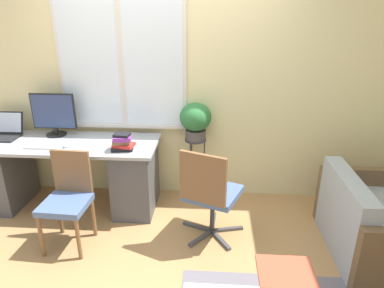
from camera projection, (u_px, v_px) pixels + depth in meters
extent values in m
plane|color=tan|center=(159.00, 227.00, 3.46)|extent=(14.00, 14.00, 0.00)
cube|color=beige|center=(166.00, 79.00, 3.69)|extent=(9.00, 0.06, 2.70)
cube|color=silver|center=(89.00, 55.00, 3.61)|extent=(0.69, 0.02, 1.56)
cube|color=white|center=(89.00, 56.00, 3.60)|extent=(0.62, 0.01, 1.49)
cube|color=silver|center=(153.00, 56.00, 3.57)|extent=(0.69, 0.02, 1.56)
cube|color=white|center=(153.00, 56.00, 3.56)|extent=(0.62, 0.01, 1.49)
cube|color=silver|center=(126.00, 125.00, 3.88)|extent=(1.43, 0.11, 0.04)
cube|color=#9EA3A8|center=(64.00, 144.00, 3.58)|extent=(1.95, 0.70, 0.03)
cube|color=#4C4C51|center=(4.00, 174.00, 3.76)|extent=(0.40, 0.62, 0.72)
cube|color=#4C4C51|center=(136.00, 178.00, 3.67)|extent=(0.40, 0.62, 0.72)
cube|color=black|center=(1.00, 138.00, 3.67)|extent=(0.35, 0.24, 0.02)
cube|color=black|center=(7.00, 122.00, 3.77)|extent=(0.35, 0.08, 0.23)
cube|color=silver|center=(7.00, 122.00, 3.76)|extent=(0.31, 0.07, 0.20)
cylinder|color=black|center=(57.00, 134.00, 3.77)|extent=(0.21, 0.21, 0.02)
cylinder|color=black|center=(56.00, 130.00, 3.76)|extent=(0.05, 0.05, 0.07)
cube|color=black|center=(53.00, 111.00, 3.68)|extent=(0.48, 0.02, 0.39)
cube|color=navy|center=(53.00, 112.00, 3.67)|extent=(0.45, 0.01, 0.36)
cube|color=silver|center=(42.00, 147.00, 3.43)|extent=(0.33, 0.12, 0.02)
ellipsoid|color=silver|center=(65.00, 146.00, 3.43)|extent=(0.04, 0.06, 0.03)
cube|color=black|center=(122.00, 148.00, 3.37)|extent=(0.22, 0.15, 0.03)
cube|color=red|center=(124.00, 145.00, 3.36)|extent=(0.22, 0.17, 0.03)
cube|color=olive|center=(122.00, 141.00, 3.35)|extent=(0.18, 0.13, 0.04)
cube|color=purple|center=(123.00, 138.00, 3.33)|extent=(0.18, 0.18, 0.04)
cube|color=black|center=(122.00, 135.00, 3.31)|extent=(0.16, 0.13, 0.03)
cylinder|color=brown|center=(41.00, 235.00, 2.98)|extent=(0.04, 0.04, 0.43)
cylinder|color=brown|center=(78.00, 238.00, 2.94)|extent=(0.04, 0.04, 0.43)
cylinder|color=brown|center=(60.00, 214.00, 3.29)|extent=(0.04, 0.04, 0.43)
cylinder|color=brown|center=(93.00, 216.00, 3.26)|extent=(0.04, 0.04, 0.43)
cube|color=#4C6699|center=(65.00, 205.00, 3.04)|extent=(0.42, 0.40, 0.06)
cube|color=brown|center=(72.00, 171.00, 3.14)|extent=(0.36, 0.05, 0.41)
cube|color=#47474C|center=(197.00, 227.00, 3.43)|extent=(0.31, 0.15, 0.03)
cube|color=#47474C|center=(201.00, 238.00, 3.26)|extent=(0.23, 0.26, 0.03)
cube|color=#47474C|center=(220.00, 240.00, 3.24)|extent=(0.20, 0.29, 0.03)
cube|color=#47474C|center=(227.00, 229.00, 3.39)|extent=(0.32, 0.11, 0.03)
cube|color=#47474C|center=(213.00, 222.00, 3.51)|extent=(0.06, 0.32, 0.03)
cylinder|color=#333338|center=(212.00, 213.00, 3.29)|extent=(0.04, 0.04, 0.38)
cube|color=#4C6699|center=(213.00, 193.00, 3.21)|extent=(0.60, 0.59, 0.06)
cube|color=brown|center=(203.00, 179.00, 2.92)|extent=(0.41, 0.20, 0.46)
cube|color=#9EA8B2|center=(379.00, 232.00, 3.03)|extent=(0.83, 0.94, 0.42)
cube|color=#9EA8B2|center=(348.00, 195.00, 2.92)|extent=(0.16, 0.94, 0.31)
cube|color=brown|center=(359.00, 195.00, 3.48)|extent=(0.83, 0.09, 0.59)
cylinder|color=#333338|center=(195.00, 140.00, 3.75)|extent=(0.24, 0.24, 0.02)
cylinder|color=#333338|center=(204.00, 170.00, 3.88)|extent=(0.01, 0.01, 0.71)
cylinder|color=#333338|center=(191.00, 166.00, 3.97)|extent=(0.01, 0.01, 0.71)
cylinder|color=#333338|center=(190.00, 173.00, 3.81)|extent=(0.01, 0.01, 0.71)
cylinder|color=#514C47|center=(195.00, 134.00, 3.73)|extent=(0.22, 0.22, 0.10)
ellipsoid|color=#2D7038|center=(196.00, 117.00, 3.66)|extent=(0.34, 0.34, 0.31)
cube|color=#B24C33|center=(286.00, 272.00, 2.25)|extent=(0.37, 0.31, 0.02)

